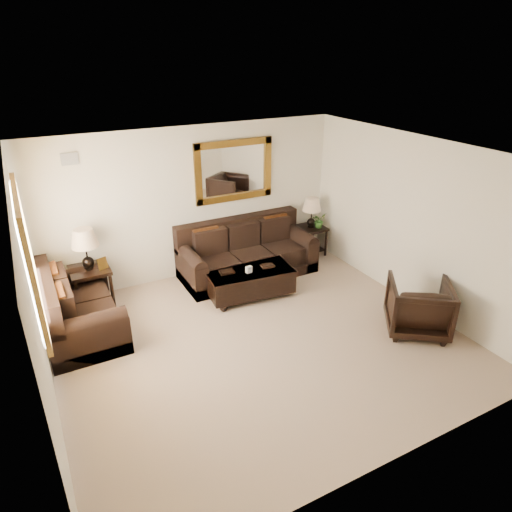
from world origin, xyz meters
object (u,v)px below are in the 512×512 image
end_table_right (311,218)px  armchair (419,304)px  loveseat (76,312)px  coffee_table (249,279)px  end_table_left (87,257)px  sofa (246,255)px

end_table_right → armchair: 3.07m
loveseat → end_table_right: (4.62, 0.77, 0.41)m
loveseat → coffee_table: 2.75m
end_table_left → coffee_table: size_ratio=0.88×
loveseat → end_table_left: 0.96m
sofa → end_table_left: end_table_left is taller
sofa → coffee_table: 0.83m
end_table_left → loveseat: bearing=-115.5°
loveseat → coffee_table: bearing=-93.4°
end_table_right → coffee_table: size_ratio=0.78×
coffee_table → end_table_left: bearing=165.5°
sofa → loveseat: bearing=-169.0°
armchair → sofa: bearing=-27.7°
end_table_right → end_table_left: bearing=-179.5°
loveseat → sofa: bearing=-79.0°
end_table_left → coffee_table: bearing=-20.5°
sofa → armchair: (1.39, -2.87, 0.08)m
coffee_table → armchair: armchair is taller
end_table_right → armchair: bearing=-92.8°
sofa → end_table_left: bearing=177.1°
loveseat → armchair: (4.47, -2.28, 0.08)m
end_table_left → sofa: bearing=-2.9°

